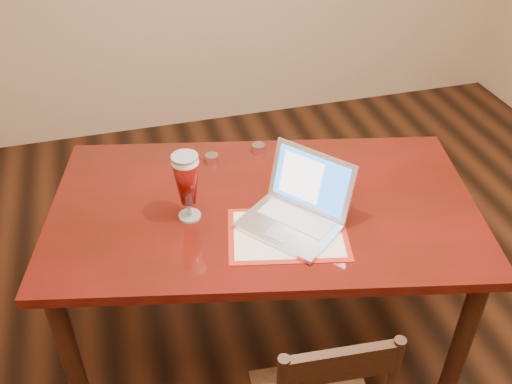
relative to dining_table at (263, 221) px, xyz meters
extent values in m
plane|color=black|center=(0.40, -0.31, -0.73)|extent=(5.00, 5.00, 0.00)
cube|color=#540C0B|center=(0.01, 0.00, 0.07)|extent=(1.93, 1.35, 0.04)
cylinder|color=black|center=(-0.86, -0.22, -0.34)|extent=(0.08, 0.08, 0.78)
cylinder|color=black|center=(0.68, -0.57, -0.34)|extent=(0.08, 0.08, 0.78)
cylinder|color=black|center=(-0.67, 0.58, -0.34)|extent=(0.08, 0.08, 0.78)
cylinder|color=black|center=(0.87, 0.22, -0.34)|extent=(0.08, 0.08, 0.78)
cube|color=#A01C0E|center=(0.04, -0.21, 0.09)|extent=(0.52, 0.42, 0.00)
cube|color=beige|center=(0.04, -0.21, 0.09)|extent=(0.47, 0.37, 0.00)
cube|color=silver|center=(0.05, -0.18, 0.10)|extent=(0.42, 0.44, 0.02)
cube|color=#B9B9BE|center=(0.09, -0.14, 0.11)|extent=(0.27, 0.30, 0.00)
cube|color=#BABABE|center=(0.00, -0.22, 0.11)|extent=(0.11, 0.11, 0.00)
cube|color=silver|center=(0.17, -0.08, 0.23)|extent=(0.28, 0.33, 0.24)
cube|color=blue|center=(0.17, -0.08, 0.23)|extent=(0.24, 0.28, 0.20)
cube|color=white|center=(0.14, -0.05, 0.23)|extent=(0.15, 0.17, 0.17)
cylinder|color=silver|center=(-0.31, 0.00, 0.10)|extent=(0.09, 0.09, 0.01)
cylinder|color=silver|center=(-0.31, 0.00, 0.13)|extent=(0.02, 0.02, 0.06)
cylinder|color=white|center=(-0.31, 0.00, 0.36)|extent=(0.10, 0.10, 0.02)
cylinder|color=silver|center=(-0.31, 0.00, 0.38)|extent=(0.10, 0.10, 0.01)
cylinder|color=silver|center=(-0.14, 0.36, 0.11)|extent=(0.06, 0.06, 0.04)
cylinder|color=silver|center=(0.09, 0.39, 0.11)|extent=(0.06, 0.06, 0.04)
cube|color=black|center=(-0.02, -0.88, 0.18)|extent=(0.34, 0.06, 0.12)
camera|label=1|loc=(-0.53, -1.78, 1.55)|focal=40.00mm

